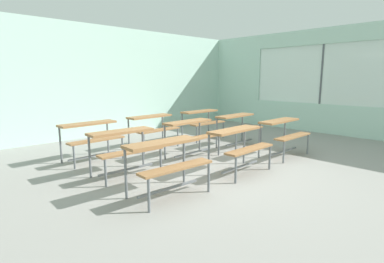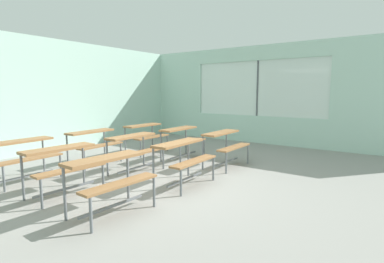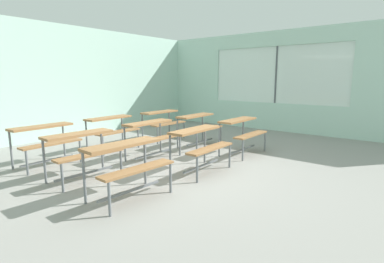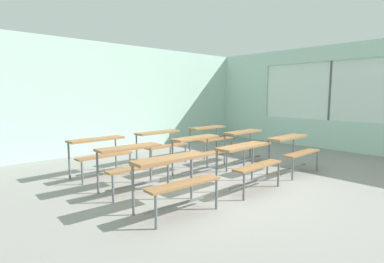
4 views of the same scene
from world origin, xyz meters
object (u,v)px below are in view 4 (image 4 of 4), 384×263
object	(u,v)px
desk_bench_r2c0	(99,148)
desk_bench_r1c1	(199,146)
desk_bench_r2c2	(210,134)
desk_bench_r0c1	(248,156)
desk_bench_r1c2	(247,139)
desk_bench_r2c1	(161,140)
desk_bench_r1c0	(133,158)
desk_bench_r0c0	(175,171)
desk_bench_r0c2	(292,146)

from	to	relation	value
desk_bench_r2c0	desk_bench_r1c1	bearing A→B (deg)	-38.98
desk_bench_r2c0	desk_bench_r2c2	size ratio (longest dim) A/B	1.02
desk_bench_r0c1	desk_bench_r1c2	bearing A→B (deg)	36.33
desk_bench_r0c1	desk_bench_r1c2	size ratio (longest dim) A/B	1.00
desk_bench_r1c2	desk_bench_r2c1	distance (m)	2.00
desk_bench_r1c2	desk_bench_r2c1	size ratio (longest dim) A/B	0.99
desk_bench_r1c0	desk_bench_r2c1	xyz separation A→B (m)	(1.52, 1.30, 0.00)
desk_bench_r0c0	desk_bench_r1c2	bearing A→B (deg)	23.25
desk_bench_r0c1	desk_bench_r1c0	xyz separation A→B (m)	(-1.50, 1.20, 0.00)
desk_bench_r1c0	desk_bench_r2c1	distance (m)	2.00
desk_bench_r2c1	desk_bench_r0c1	bearing A→B (deg)	-93.51
desk_bench_r1c1	desk_bench_r2c2	bearing A→B (deg)	36.11
desk_bench_r0c0	desk_bench_r2c0	bearing A→B (deg)	91.60
desk_bench_r1c1	desk_bench_r1c2	bearing A→B (deg)	-3.17
desk_bench_r1c0	desk_bench_r2c0	size ratio (longest dim) A/B	0.99
desk_bench_r0c0	desk_bench_r2c1	world-z (taller)	same
desk_bench_r1c1	desk_bench_r1c0	bearing A→B (deg)	-179.66
desk_bench_r2c2	desk_bench_r2c1	bearing A→B (deg)	178.37
desk_bench_r2c2	desk_bench_r1c2	bearing A→B (deg)	-91.06
desk_bench_r1c0	desk_bench_r1c2	bearing A→B (deg)	2.49
desk_bench_r0c2	desk_bench_r1c1	world-z (taller)	same
desk_bench_r1c2	desk_bench_r2c1	world-z (taller)	same
desk_bench_r0c1	desk_bench_r2c1	world-z (taller)	same
desk_bench_r1c0	desk_bench_r1c1	bearing A→B (deg)	4.19
desk_bench_r0c0	desk_bench_r2c1	xyz separation A→B (m)	(1.56, 2.46, 0.00)
desk_bench_r0c0	desk_bench_r0c2	distance (m)	3.08
desk_bench_r1c1	desk_bench_r2c2	xyz separation A→B (m)	(1.52, 1.19, 0.00)
desk_bench_r0c0	desk_bench_r1c0	bearing A→B (deg)	90.50
desk_bench_r1c0	desk_bench_r1c1	world-z (taller)	same
desk_bench_r1c1	desk_bench_r2c1	distance (m)	1.24
desk_bench_r1c0	desk_bench_r2c0	xyz separation A→B (m)	(-0.01, 1.23, 0.00)
desk_bench_r0c0	desk_bench_r0c1	world-z (taller)	same
desk_bench_r1c2	desk_bench_r2c1	bearing A→B (deg)	138.75
desk_bench_r1c1	desk_bench_r2c0	size ratio (longest dim) A/B	0.99
desk_bench_r2c1	desk_bench_r1c1	bearing A→B (deg)	-90.49
desk_bench_r0c0	desk_bench_r2c0	size ratio (longest dim) A/B	1.00
desk_bench_r0c1	desk_bench_r2c0	distance (m)	2.86
desk_bench_r2c0	desk_bench_r2c2	distance (m)	3.10
desk_bench_r0c1	desk_bench_r1c1	distance (m)	1.27
desk_bench_r2c0	desk_bench_r0c1	bearing A→B (deg)	-60.88
desk_bench_r0c0	desk_bench_r1c1	bearing A→B (deg)	39.40
desk_bench_r0c0	desk_bench_r0c1	distance (m)	1.53
desk_bench_r1c1	desk_bench_r2c0	distance (m)	1.96
desk_bench_r2c2	desk_bench_r1c0	bearing A→B (deg)	-157.74
desk_bench_r1c0	desk_bench_r1c1	size ratio (longest dim) A/B	1.00
desk_bench_r0c0	desk_bench_r2c2	bearing A→B (deg)	39.89
desk_bench_r0c2	desk_bench_r2c0	bearing A→B (deg)	141.51
desk_bench_r1c0	desk_bench_r0c0	bearing A→B (deg)	-89.94
desk_bench_r2c1	desk_bench_r2c2	bearing A→B (deg)	-4.76
desk_bench_r1c1	desk_bench_r2c0	bearing A→B (deg)	141.69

